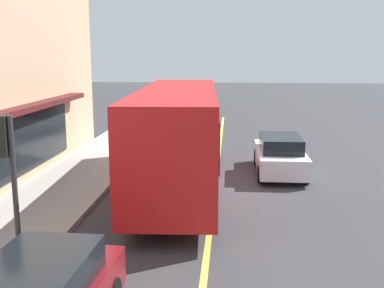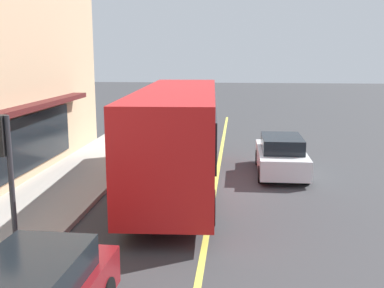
% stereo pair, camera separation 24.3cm
% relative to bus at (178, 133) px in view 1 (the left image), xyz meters
% --- Properties ---
extents(ground, '(120.00, 120.00, 0.00)m').
position_rel_bus_xyz_m(ground, '(0.82, -1.27, -1.99)').
color(ground, '#38383A').
extents(sidewalk, '(80.00, 3.13, 0.15)m').
position_rel_bus_xyz_m(sidewalk, '(0.82, 3.95, -1.91)').
color(sidewalk, '#B2ADA3').
rests_on(sidewalk, ground).
extents(lane_centre_stripe, '(36.00, 0.16, 0.01)m').
position_rel_bus_xyz_m(lane_centre_stripe, '(0.82, -1.27, -1.98)').
color(lane_centre_stripe, '#D8D14C').
rests_on(lane_centre_stripe, ground).
extents(bus, '(11.24, 3.07, 3.50)m').
position_rel_bus_xyz_m(bus, '(0.00, 0.00, 0.00)').
color(bus, red).
rests_on(bus, ground).
extents(traffic_light, '(0.30, 0.52, 3.20)m').
position_rel_bus_xyz_m(traffic_light, '(-6.15, 3.12, 0.55)').
color(traffic_light, '#2D2D33').
rests_on(traffic_light, sidewalk).
extents(car_silver, '(4.38, 2.03, 1.52)m').
position_rel_bus_xyz_m(car_silver, '(11.00, 1.12, -1.24)').
color(car_silver, '#B7BABF').
rests_on(car_silver, ground).
extents(car_white, '(4.30, 1.87, 1.52)m').
position_rel_bus_xyz_m(car_white, '(2.36, -3.76, -1.24)').
color(car_white, white).
rests_on(car_white, ground).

